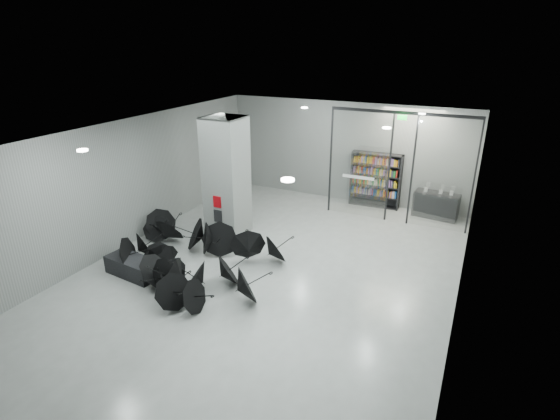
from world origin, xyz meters
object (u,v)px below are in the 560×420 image
at_px(shop_counter, 436,205).
at_px(umbrella_cluster, 188,261).
at_px(bench, 133,267).
at_px(column, 226,178).
at_px(bookshelf, 375,180).

xyz_separation_m(shop_counter, umbrella_cluster, (-5.90, -7.30, -0.16)).
bearing_deg(bench, column, 82.02).
relative_size(bench, shop_counter, 1.00).
bearing_deg(umbrella_cluster, shop_counter, 51.07).
xyz_separation_m(column, bookshelf, (3.86, 4.75, -0.92)).
bearing_deg(column, umbrella_cluster, -82.84).
relative_size(bench, bookshelf, 0.74).
distance_m(bench, shop_counter, 10.88).
relative_size(bookshelf, shop_counter, 1.36).
bearing_deg(shop_counter, bench, -124.24).
height_order(column, shop_counter, column).
relative_size(bench, umbrella_cluster, 0.27).
bearing_deg(column, shop_counter, 36.10).
distance_m(column, bookshelf, 6.19).
bearing_deg(bench, shop_counter, 55.13).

